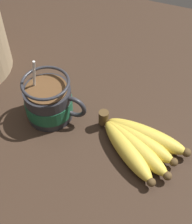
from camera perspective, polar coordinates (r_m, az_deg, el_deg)
name	(u,v)px	position (r cm, az deg, el deg)	size (l,w,h in cm)	color
table	(65,118)	(67.22, -5.60, -1.07)	(102.29, 102.29, 2.57)	#332319
coffee_mug	(49,102)	(63.54, -8.58, 1.86)	(13.12, 9.65, 13.96)	#28282D
banana_bunch	(138,143)	(59.61, 7.61, -5.67)	(18.82, 13.33, 4.17)	#4C381E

